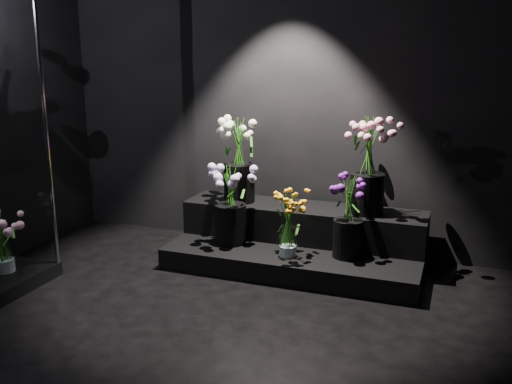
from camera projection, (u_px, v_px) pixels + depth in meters
The scene contains 9 objects.
floor at pixel (176, 351), 3.28m from camera, with size 4.00×4.00×0.00m, color black.
wall_back at pixel (283, 84), 4.75m from camera, with size 4.00×4.00×0.00m, color black.
display_riser at pixel (299, 241), 4.60m from camera, with size 1.98×0.88×0.44m.
bouquet_orange_bells at pixel (288, 223), 4.25m from camera, with size 0.32×0.32×0.50m.
bouquet_lilac at pixel (230, 198), 4.52m from camera, with size 0.40×0.40×0.64m.
bouquet_purple at pixel (349, 213), 4.22m from camera, with size 0.41×0.41×0.61m.
bouquet_cream_roses at pixel (239, 155), 4.71m from camera, with size 0.48×0.48×0.69m.
bouquet_pink_roses at pixel (368, 160), 4.35m from camera, with size 0.45×0.45×0.75m.
bouquet_case_base_pink at pixel (2, 242), 4.11m from camera, with size 0.31×0.31×0.44m.
Camera 1 is at (1.45, -2.61, 1.69)m, focal length 40.00 mm.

